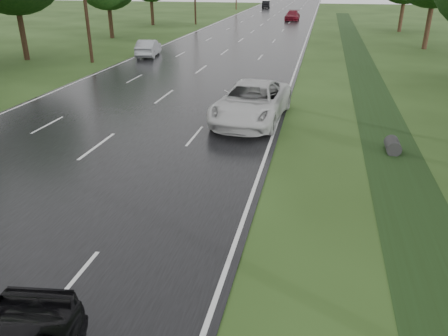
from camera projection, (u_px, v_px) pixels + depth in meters
road at (249, 35)px, 50.56m from camera, size 14.00×180.00×0.04m
edge_stripe_east at (308, 36)px, 49.23m from camera, size 0.12×180.00×0.01m
edge_stripe_west at (193, 33)px, 51.88m from camera, size 0.12×180.00×0.01m
center_line at (249, 34)px, 50.55m from camera, size 0.12×180.00×0.01m
drainage_ditch at (372, 96)px, 24.81m from camera, size 2.20×120.00×0.56m
white_pickup at (252, 102)px, 20.28m from camera, size 3.37×6.48×1.74m
silver_sedan at (148, 48)px, 36.67m from camera, size 2.15×4.37×1.38m
far_car_red at (292, 16)px, 66.01m from camera, size 2.12×4.93×1.42m
far_car_dark at (266, 4)px, 91.17m from camera, size 1.86×4.48×1.44m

